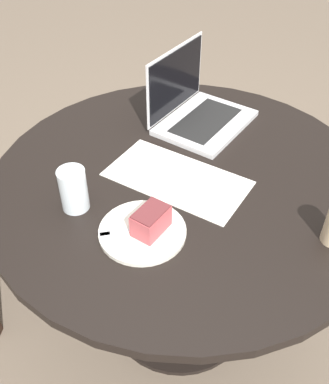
{
  "coord_description": "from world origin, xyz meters",
  "views": [
    {
      "loc": [
        -0.51,
        0.92,
        1.56
      ],
      "look_at": [
        -0.01,
        0.13,
        0.74
      ],
      "focal_mm": 42.0,
      "sensor_mm": 36.0,
      "label": 1
    }
  ],
  "objects": [
    {
      "name": "ground_plane",
      "position": [
        0.0,
        0.0,
        0.0
      ],
      "size": [
        12.0,
        12.0,
        0.0
      ],
      "primitive_type": "plane",
      "color": "#6B5B4C"
    },
    {
      "name": "dining_table",
      "position": [
        0.0,
        0.0,
        0.57
      ],
      "size": [
        1.17,
        1.17,
        0.7
      ],
      "color": "black",
      "rests_on": "ground_plane"
    },
    {
      "name": "paper_document",
      "position": [
        0.01,
        0.02,
        0.7
      ],
      "size": [
        0.42,
        0.22,
        0.0
      ],
      "rotation": [
        0.0,
        0.0,
        -0.0
      ],
      "color": "white",
      "rests_on": "dining_table"
    },
    {
      "name": "plate",
      "position": [
        -0.03,
        0.26,
        0.71
      ],
      "size": [
        0.23,
        0.23,
        0.01
      ],
      "color": "silver",
      "rests_on": "dining_table"
    },
    {
      "name": "cake_slice",
      "position": [
        -0.05,
        0.25,
        0.75
      ],
      "size": [
        0.07,
        0.1,
        0.07
      ],
      "rotation": [
        0.0,
        0.0,
        1.52
      ],
      "color": "#B74C51",
      "rests_on": "plate"
    },
    {
      "name": "fork",
      "position": [
        0.01,
        0.29,
        0.72
      ],
      "size": [
        0.14,
        0.13,
        0.0
      ],
      "rotation": [
        0.0,
        0.0,
        7.04
      ],
      "color": "silver",
      "rests_on": "plate"
    },
    {
      "name": "water_glass",
      "position": [
        0.19,
        0.27,
        0.76
      ],
      "size": [
        0.08,
        0.08,
        0.13
      ],
      "color": "silver",
      "rests_on": "dining_table"
    },
    {
      "name": "laptop",
      "position": [
        0.11,
        -0.29,
        0.74
      ],
      "size": [
        0.27,
        0.34,
        0.25
      ],
      "rotation": [
        0.0,
        0.0,
        7.81
      ],
      "color": "silver",
      "rests_on": "dining_table"
    }
  ]
}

